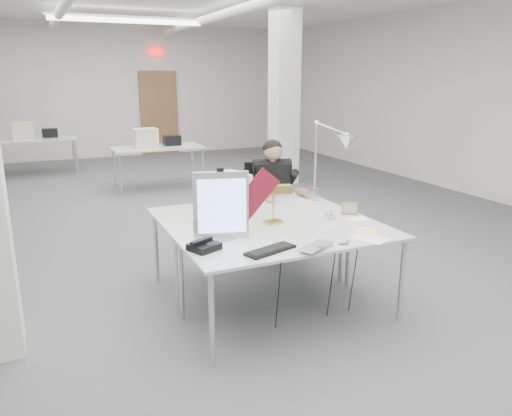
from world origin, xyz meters
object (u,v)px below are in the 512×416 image
Objects in this scene: bankers_lamp at (273,204)px; desk_main at (292,237)px; desk_phone at (204,247)px; monitor at (221,206)px; laptop at (321,249)px; office_chair at (271,214)px; seated_person at (273,180)px; beige_monitor at (225,193)px; architect_lamp at (329,157)px.

desk_main is at bearing -75.80° from bankers_lamp.
bankers_lamp is at bearing 4.34° from desk_phone.
bankers_lamp is 1.67× the size of desk_phone.
monitor is 1.63× the size of laptop.
office_chair is 1.98m from laptop.
office_chair is at bearing 106.65° from seated_person.
desk_main is 0.44m from bankers_lamp.
office_chair is 2.51× the size of beige_monitor.
office_chair is 2.03m from desk_phone.
monitor is 0.55× the size of architect_lamp.
monitor is at bearing -113.75° from seated_person.
bankers_lamp is 0.35× the size of architect_lamp.
office_chair is 1.80× the size of monitor.
desk_phone is at bearing -178.29° from desk_main.
bankers_lamp is (-0.51, -1.06, 0.03)m from seated_person.
desk_phone is at bearing -114.65° from seated_person.
desk_phone is (-0.21, -0.20, -0.25)m from monitor.
bankers_lamp reaches higher than office_chair.
bankers_lamp reaches higher than desk_phone.
desk_phone reaches higher than laptop.
seated_person is at bearing 22.57° from beige_monitor.
office_chair is at bearing 82.62° from bankers_lamp.
office_chair is at bearing 25.99° from desk_phone.
desk_phone is 1.78m from architect_lamp.
laptop is at bearing -129.52° from architect_lamp.
desk_main is at bearing 67.03° from laptop.
office_chair is at bearing 66.05° from monitor.
architect_lamp is (1.33, 0.54, 0.22)m from monitor.
beige_monitor is (0.30, 0.72, -0.09)m from monitor.
architect_lamp is at bearing -55.67° from office_chair.
seated_person is 0.96m from beige_monitor.
office_chair reaches higher than laptop.
desk_main is 1.82× the size of architect_lamp.
architect_lamp reaches higher than bankers_lamp.
office_chair is 2.93× the size of laptop.
architect_lamp reaches higher than laptop.
seated_person is (0.00, -0.05, 0.41)m from office_chair.
seated_person reaches higher than monitor.
bankers_lamp is (0.57, 0.21, -0.10)m from monitor.
beige_monitor reaches higher than bankers_lamp.
laptop is 1.43m from architect_lamp.
seated_person is 1.18m from bankers_lamp.
seated_person reaches higher than desk_phone.
desk_phone is (-0.76, -0.02, 0.04)m from desk_main.
office_chair is at bearing 102.00° from architect_lamp.
seated_person is 1.92m from laptop.
architect_lamp is at bearing -22.75° from beige_monitor.
beige_monitor reaches higher than laptop.
monitor is (-0.55, 0.18, 0.29)m from desk_main.
laptop is at bearing -48.71° from desk_phone.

